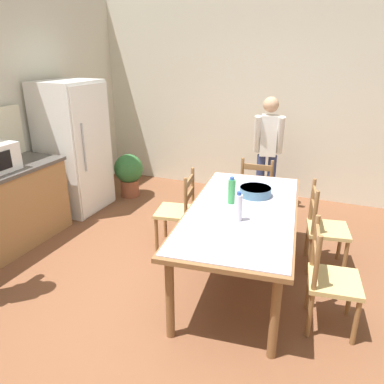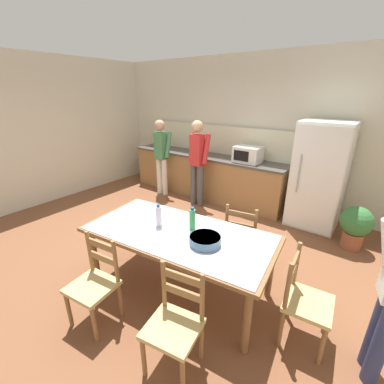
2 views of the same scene
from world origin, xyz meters
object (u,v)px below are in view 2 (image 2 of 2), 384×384
object	(u,v)px
chair_side_far_right	(242,236)
person_at_counter	(197,159)
bottle_off_centre	(192,219)
person_at_sink	(161,154)
serving_bowl	(205,240)
dining_table	(179,237)
potted_plant	(356,225)
chair_head_end	(304,301)
bottle_near_centre	(159,216)
chair_side_near_right	(175,324)
microwave	(248,154)
refrigerator	(319,176)
chair_side_near_left	(95,283)

from	to	relation	value
chair_side_far_right	person_at_counter	size ratio (longest dim) A/B	0.53
bottle_off_centre	person_at_sink	bearing A→B (deg)	139.35
serving_bowl	person_at_sink	xyz separation A→B (m)	(-2.63, 2.18, 0.12)
dining_table	potted_plant	distance (m)	2.70
chair_head_end	bottle_near_centre	bearing A→B (deg)	91.58
serving_bowl	potted_plant	xyz separation A→B (m)	(1.16, 2.23, -0.43)
chair_side_near_right	person_at_counter	world-z (taller)	person_at_counter
microwave	person_at_counter	bearing A→B (deg)	-147.84
bottle_near_centre	chair_side_far_right	bearing A→B (deg)	53.64
person_at_sink	dining_table	bearing A→B (deg)	-133.63
refrigerator	chair_side_near_right	size ratio (longest dim) A/B	1.96
chair_side_near_right	person_at_sink	xyz separation A→B (m)	(-2.82, 2.88, 0.49)
microwave	person_at_counter	distance (m)	0.98
microwave	bottle_near_centre	world-z (taller)	microwave
refrigerator	chair_side_far_right	distance (m)	1.91
dining_table	person_at_sink	xyz separation A→B (m)	(-2.26, 2.15, 0.24)
person_at_sink	person_at_counter	distance (m)	0.99
person_at_sink	chair_head_end	bearing A→B (deg)	-119.05
dining_table	potted_plant	world-z (taller)	dining_table
refrigerator	chair_side_near_right	bearing A→B (deg)	-95.16
chair_side_near_right	person_at_counter	bearing A→B (deg)	112.44
chair_head_end	chair_side_far_right	bearing A→B (deg)	49.20
chair_side_near_left	person_at_sink	size ratio (longest dim) A/B	0.55
chair_side_far_right	bottle_near_centre	bearing A→B (deg)	43.18
microwave	bottle_near_centre	xyz separation A→B (m)	(0.18, -2.68, -0.19)
bottle_near_centre	chair_head_end	distance (m)	1.67
chair_head_end	chair_side_near_left	bearing A→B (deg)	115.11
bottle_near_centre	person_at_sink	xyz separation A→B (m)	(-2.00, 2.18, 0.04)
dining_table	serving_bowl	world-z (taller)	serving_bowl
dining_table	chair_side_far_right	distance (m)	0.96
dining_table	person_at_sink	size ratio (longest dim) A/B	1.33
person_at_counter	person_at_sink	bearing A→B (deg)	88.86
person_at_sink	chair_side_near_right	bearing A→B (deg)	-135.67
microwave	chair_head_end	distance (m)	3.13
serving_bowl	chair_side_near_right	xyz separation A→B (m)	(0.19, -0.70, -0.37)
refrigerator	potted_plant	bearing A→B (deg)	-32.42
refrigerator	chair_head_end	size ratio (longest dim) A/B	1.96
dining_table	bottle_off_centre	bearing A→B (deg)	56.56
chair_side_far_right	person_at_sink	size ratio (longest dim) A/B	0.55
chair_side_far_right	person_at_counter	distance (m)	2.16
chair_side_near_left	person_at_sink	xyz separation A→B (m)	(-1.88, 2.99, 0.49)
refrigerator	dining_table	xyz separation A→B (m)	(-0.86, -2.63, -0.20)
person_at_counter	chair_side_near_right	bearing A→B (deg)	-147.44
refrigerator	chair_head_end	world-z (taller)	refrigerator
chair_side_far_right	person_at_counter	world-z (taller)	person_at_counter
chair_side_near_right	potted_plant	distance (m)	3.09
chair_side_near_left	chair_side_near_right	bearing A→B (deg)	-0.91
chair_side_far_right	bottle_off_centre	bearing A→B (deg)	57.13
refrigerator	microwave	distance (m)	1.32
bottle_off_centre	chair_side_far_right	bearing A→B (deg)	67.59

